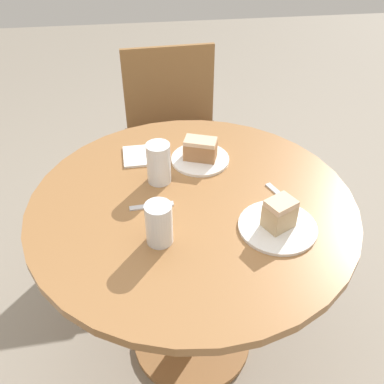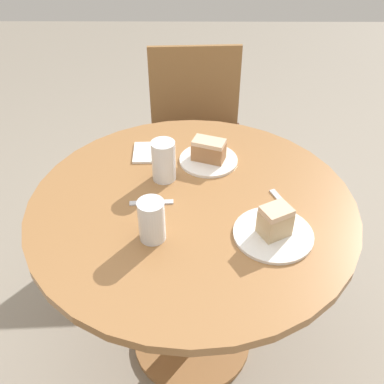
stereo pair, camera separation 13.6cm
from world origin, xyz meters
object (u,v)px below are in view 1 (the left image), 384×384
Objects in this scene: plate_near at (277,227)px; glass_water at (159,225)px; cake_slice_near at (280,214)px; plate_far at (200,159)px; chair at (174,135)px; glass_lemonade at (159,165)px; cake_slice_far at (200,149)px.

glass_water is at bearing -178.47° from plate_near.
cake_slice_near is 0.34m from glass_water.
glass_water is at bearing -113.73° from plate_far.
chair is 8.48× the size of cake_slice_near.
glass_lemonade reaches higher than chair.
plate_near is 0.41m from plate_far.
glass_lemonade is at bearing -101.36° from chair.
cake_slice_near is (0.00, 0.00, 0.05)m from plate_near.
cake_slice_near is 0.41m from cake_slice_far.
cake_slice_far is 0.18m from glass_lemonade.
plate_near is at bearing -80.96° from chair.
plate_far is (-0.17, 0.37, 0.00)m from plate_near.
glass_water reaches higher than cake_slice_near.
chair is 1.08m from glass_water.
cake_slice_near is (0.17, -0.37, 0.05)m from plate_far.
glass_water is (-0.17, -0.38, 0.01)m from cake_slice_far.
glass_lemonade is at bearing 86.43° from glass_water.
cake_slice_far is 0.41m from glass_water.
plate_near is at bearing -64.54° from cake_slice_far.
plate_far is at bearing -89.40° from chair.
chair is 6.99× the size of cake_slice_far.
plate_far is (0.04, -0.64, 0.29)m from chair.
plate_far is at bearing 66.27° from glass_water.
cake_slice_far is (0.00, 0.00, 0.04)m from plate_far.
plate_near is at bearing -64.54° from plate_far.
plate_near is 0.42m from glass_lemonade.
chair reaches higher than plate_near.
cake_slice_near is at bearing 1.53° from glass_water.
glass_water is (-0.34, -0.01, 0.05)m from plate_near.
glass_lemonade is at bearing -146.49° from plate_far.
glass_lemonade reaches higher than plate_near.
plate_near is 0.41m from cake_slice_far.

